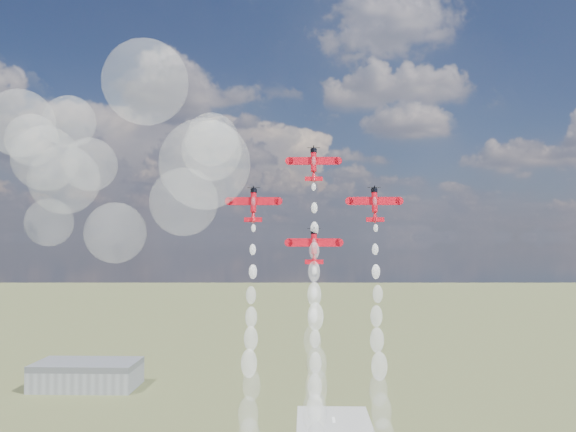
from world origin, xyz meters
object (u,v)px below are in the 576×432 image
Objects in this scene: hangar at (87,375)px; plane_right at (375,204)px; plane_lead at (314,164)px; plane_left at (253,204)px; plane_slot at (314,246)px.

plane_right reaches higher than hangar.
hangar is 211.27m from plane_lead.
plane_right is at bearing -52.21° from hangar.
plane_left is (-14.06, -1.97, -9.64)m from plane_lead.
plane_left is 17.16m from plane_slot.
plane_lead is 19.68m from plane_slot.
plane_lead is 1.00× the size of plane_right.
plane_right is at bearing -7.96° from plane_lead.
plane_slot is (0.00, -3.93, -19.28)m from plane_lead.
plane_left reaches higher than hangar.
plane_lead is 17.16m from plane_left.
plane_lead is at bearing 7.96° from plane_left.
plane_right is (14.06, -1.97, -9.64)m from plane_lead.
hangar is at bearing 124.85° from plane_lead.
hangar is 4.32× the size of plane_right.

